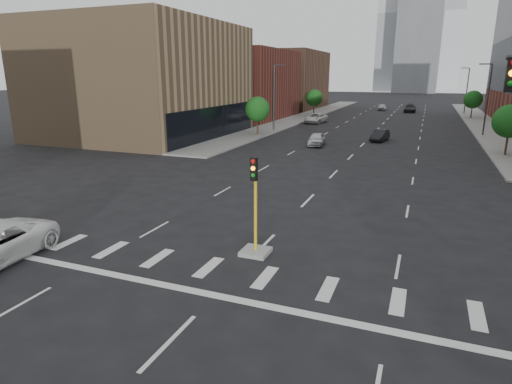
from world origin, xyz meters
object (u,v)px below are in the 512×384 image
Objects in this scene: car_near_left at (316,139)px; car_distant at (382,107)px; car_deep_right at (410,108)px; median_traffic_signal at (255,234)px; car_mid_right at (380,135)px; car_far_left at (316,118)px.

car_near_left is 53.70m from car_distant.
car_deep_right is at bearing -30.16° from car_distant.
car_near_left is (-4.77, 30.68, -0.25)m from median_traffic_signal.
car_deep_right is at bearing 75.20° from car_near_left.
car_mid_right is (1.50, 36.81, -0.29)m from median_traffic_signal.
car_near_left is 0.74× the size of car_deep_right.
car_mid_right is at bearing -47.97° from car_far_left.
car_far_left is at bearing -105.11° from car_distant.
car_deep_right reaches higher than car_mid_right.
car_deep_right reaches higher than car_distant.
car_near_left is 50.98m from car_deep_right.
car_deep_right is (13.56, 27.58, 0.04)m from car_far_left.
car_mid_right is 0.72× the size of car_deep_right.
car_mid_right is 44.27m from car_deep_right.
car_mid_right is at bearing 87.67° from median_traffic_signal.
car_near_left is at bearing -127.11° from car_mid_right.
car_distant is (-5.99, 3.30, -0.12)m from car_deep_right.
car_deep_right reaches higher than car_far_left.
car_near_left is 23.51m from car_far_left.
car_near_left reaches higher than car_distant.
car_distant is (-4.43, 47.54, 0.03)m from car_mid_right.
car_far_left is (-12.00, 16.66, 0.10)m from car_mid_right.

